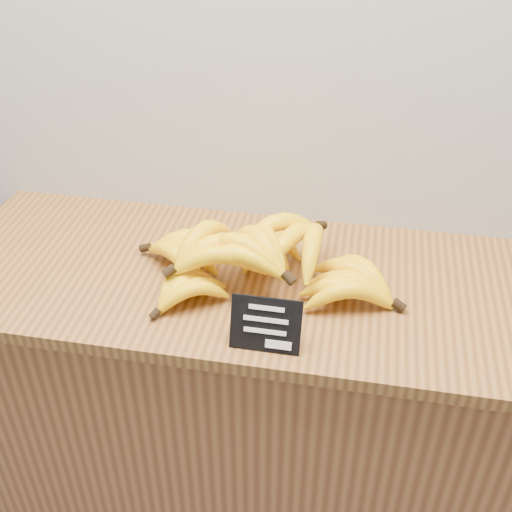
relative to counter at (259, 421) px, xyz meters
name	(u,v)px	position (x,y,z in m)	size (l,w,h in m)	color
counter	(259,421)	(0.00, 0.00, 0.00)	(1.47, 0.50, 0.90)	brown
counter_top	(260,282)	(0.00, 0.00, 0.47)	(1.40, 0.54, 0.03)	#905E2C
chalkboard_sign	(266,325)	(0.05, -0.21, 0.53)	(0.13, 0.01, 0.11)	black
banana_pile	(254,257)	(-0.01, -0.02, 0.54)	(0.58, 0.35, 0.13)	yellow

